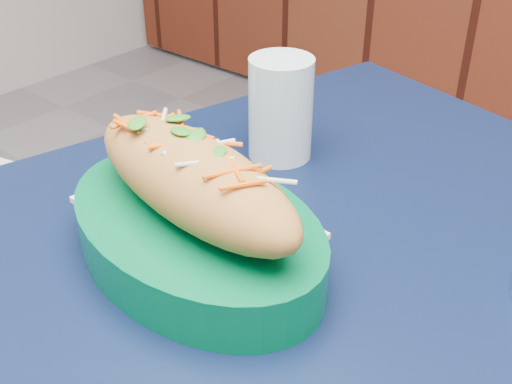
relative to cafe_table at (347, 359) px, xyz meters
The scene contains 3 objects.
cafe_table is the anchor object (origin of this frame).
banh_mi_basket 0.20m from the cafe_table, 157.22° to the right, with size 0.31×0.23×0.13m.
water_glass 0.29m from the cafe_table, 143.44° to the left, with size 0.07×0.07×0.12m, color silver.
Camera 1 is at (0.01, 0.88, 1.12)m, focal length 45.00 mm.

